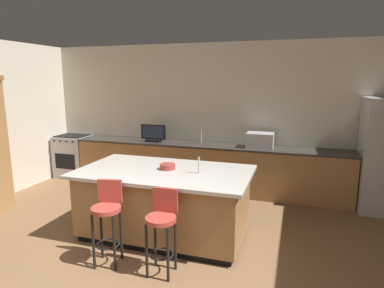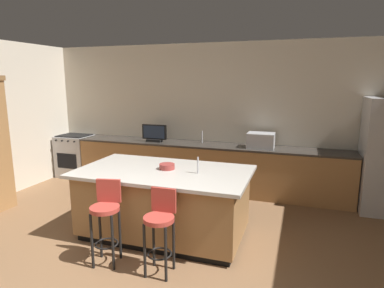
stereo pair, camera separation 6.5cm
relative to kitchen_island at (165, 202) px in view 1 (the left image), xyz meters
name	(u,v)px [view 1 (the left image)]	position (x,y,z in m)	size (l,w,h in m)	color
wall_back	(213,116)	(0.08, 2.38, 0.94)	(7.52, 0.12, 2.84)	beige
counter_back	(205,167)	(0.02, 2.00, -0.02)	(5.35, 0.62, 0.92)	#9E7042
kitchen_island	(165,202)	(0.00, 0.00, 0.00)	(2.33, 1.32, 0.93)	black
range_oven	(74,156)	(-3.02, 2.00, -0.01)	(0.71, 0.63, 0.94)	#B7BABF
microwave	(260,140)	(1.06, 2.00, 0.58)	(0.48, 0.36, 0.27)	#B7BABF
tv_monitor	(153,134)	(-1.04, 1.95, 0.60)	(0.52, 0.16, 0.34)	black
sink_faucet_back	(201,137)	(-0.09, 2.10, 0.56)	(0.02, 0.02, 0.24)	#B2B2B7
sink_faucet_island	(199,165)	(0.49, 0.00, 0.57)	(0.02, 0.02, 0.22)	#B2B2B7
bar_stool_left	(107,215)	(-0.36, -0.87, 0.12)	(0.35, 0.36, 0.99)	#B23D33
bar_stool_right	(162,225)	(0.32, -0.86, 0.09)	(0.34, 0.34, 0.95)	#B23D33
fruit_bowl	(168,167)	(0.03, 0.06, 0.50)	(0.21, 0.21, 0.07)	#993833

